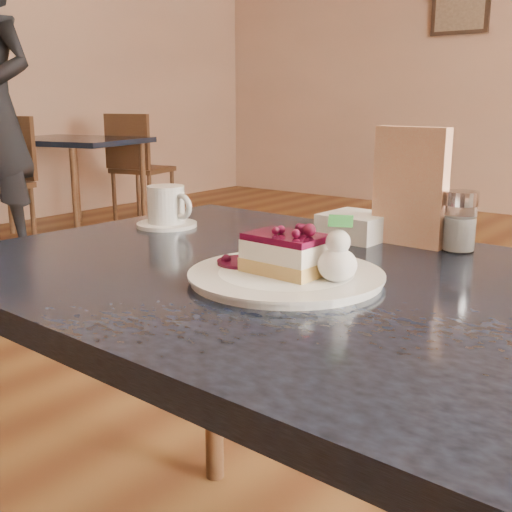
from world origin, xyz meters
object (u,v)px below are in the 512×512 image
Objects in this scene: dessert_plate at (286,277)px; coffee_set at (167,209)px; cheesecake_slice at (286,254)px; bg_table_far_left at (79,225)px; main_table at (304,321)px.

coffee_set is at bearing 157.09° from dessert_plate.
cheesecake_slice is 0.46m from coffee_set.
coffee_set reaches higher than bg_table_far_left.
main_table reaches higher than bg_table_far_left.
cheesecake_slice is at bearing -46.18° from bg_table_far_left.
coffee_set is at bearing 159.43° from cheesecake_slice.
dessert_plate reaches higher than main_table.
bg_table_far_left is (-3.36, 2.12, -0.68)m from cheesecake_slice.
cheesecake_slice is at bearing 0.00° from dessert_plate.
dessert_plate is at bearing -46.18° from bg_table_far_left.
coffee_set is 3.59m from bg_table_far_left.
main_table is 4.25× the size of dessert_plate.
cheesecake_slice reaches higher than dessert_plate.
dessert_plate is at bearing -22.91° from coffee_set.
main_table is 8.84× the size of coffee_set.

